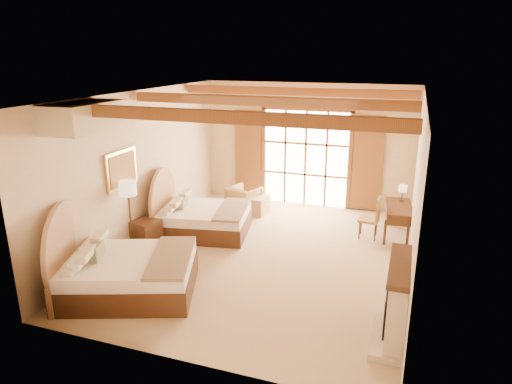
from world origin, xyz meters
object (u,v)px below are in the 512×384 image
at_px(nightstand, 146,234).
at_px(armchair, 244,199).
at_px(bed_near, 121,268).
at_px(bed_far, 197,216).
at_px(desk, 398,220).

distance_m(nightstand, armchair, 3.02).
distance_m(bed_near, nightstand, 1.83).
xyz_separation_m(bed_far, nightstand, (-0.64, -1.11, -0.10)).
xyz_separation_m(bed_far, armchair, (0.50, 1.69, -0.06)).
height_order(bed_near, bed_far, bed_near).
xyz_separation_m(bed_near, nightstand, (-0.59, 1.72, -0.13)).
xyz_separation_m(bed_near, armchair, (0.55, 4.52, -0.09)).
height_order(bed_near, desk, bed_near).
bearing_deg(bed_far, armchair, 63.13).
bearing_deg(nightstand, bed_far, 74.70).
distance_m(bed_far, armchair, 1.76).
height_order(nightstand, desk, desk).
bearing_deg(bed_far, bed_near, -101.60).
distance_m(bed_far, desk, 4.48).
bearing_deg(desk, bed_near, -142.18).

